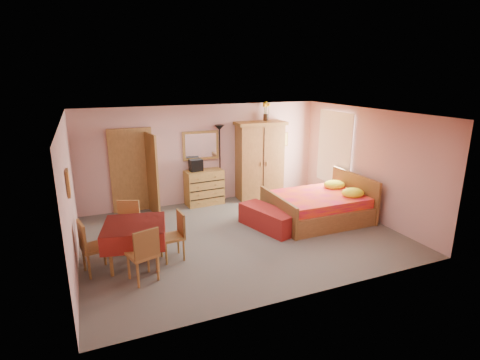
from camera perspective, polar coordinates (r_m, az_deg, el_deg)
name	(u,v)px	position (r m, az deg, el deg)	size (l,w,h in m)	color
floor	(241,235)	(8.17, 0.17, -8.39)	(6.50, 6.50, 0.00)	#5E5A53
ceiling	(241,114)	(7.49, 0.18, 10.07)	(6.50, 6.50, 0.00)	brown
wall_back	(205,154)	(10.01, -5.41, 3.94)	(6.50, 0.10, 2.60)	tan
wall_front	(307,219)	(5.63, 10.18, -5.82)	(6.50, 0.10, 2.60)	tan
wall_left	(70,196)	(7.17, -24.52, -2.27)	(0.10, 5.00, 2.60)	tan
wall_right	(366,163)	(9.44, 18.68, 2.43)	(0.10, 5.00, 2.60)	tan
doorway	(132,171)	(9.67, -16.11, 1.27)	(1.06, 0.12, 2.15)	#9E6B35
window	(335,148)	(10.29, 14.22, 4.70)	(0.08, 1.40, 1.95)	white
picture_left	(68,183)	(6.49, -24.74, -0.42)	(0.04, 0.32, 0.42)	orange
picture_back	(283,139)	(10.86, 6.58, 6.18)	(0.30, 0.04, 0.40)	#D8BF59
chest_of_drawers	(204,187)	(9.96, -5.47, -1.11)	(0.98, 0.49, 0.92)	#AA7C39
wall_mirror	(201,145)	(9.90, -6.00, 5.25)	(0.96, 0.05, 0.76)	white
stereo	(196,165)	(9.77, -6.73, 2.24)	(0.33, 0.24, 0.30)	black
floor_lamp	(220,164)	(10.07, -3.07, 2.51)	(0.26, 0.26, 2.07)	black
wardrobe	(259,160)	(10.32, 2.98, 3.00)	(1.36, 0.70, 2.13)	olive
sunflower_vase	(266,111)	(10.30, 3.99, 10.42)	(0.21, 0.21, 0.51)	yellow
bed	(318,199)	(9.01, 11.73, -2.88)	(2.21, 1.74, 1.02)	#CF1444
bench	(267,219)	(8.43, 4.19, -5.89)	(0.53, 1.42, 0.47)	maroon
dining_table	(136,244)	(7.13, -15.62, -9.33)	(1.07, 1.07, 0.78)	maroon
chair_south	(142,254)	(6.53, -14.69, -10.78)	(0.44, 0.44, 0.97)	#A97239
chair_north	(127,227)	(7.70, -16.86, -6.81)	(0.43, 0.43, 0.96)	#9F6C35
chair_west	(96,246)	(7.02, -21.14, -9.41)	(0.44, 0.44, 0.97)	olive
chair_east	(172,236)	(7.12, -10.34, -8.46)	(0.41, 0.41, 0.91)	olive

